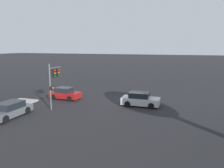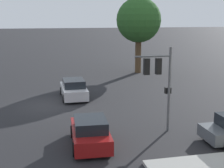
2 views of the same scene
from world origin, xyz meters
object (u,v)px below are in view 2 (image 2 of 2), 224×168
street_tree (139,21)px  traffic_signal (158,74)px  crossing_car_1 (90,133)px  crossing_car_0 (74,89)px

street_tree → traffic_signal: (18.55, -4.58, -2.65)m
street_tree → crossing_car_1: size_ratio=2.20×
street_tree → crossing_car_0: 14.17m
traffic_signal → crossing_car_0: (-8.51, -3.92, -2.61)m
crossing_car_0 → street_tree: bearing=-41.3°
street_tree → traffic_signal: 19.29m
traffic_signal → crossing_car_0: traffic_signal is taller
traffic_signal → crossing_car_1: size_ratio=1.24×
street_tree → traffic_signal: bearing=-13.9°
traffic_signal → crossing_car_0: 9.72m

